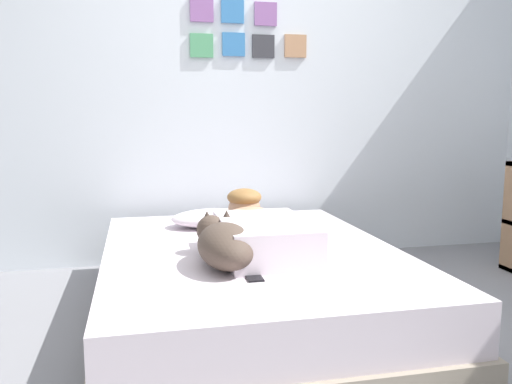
# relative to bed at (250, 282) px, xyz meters

# --- Properties ---
(ground_plane) EXTENTS (12.71, 12.71, 0.00)m
(ground_plane) POSITION_rel_bed_xyz_m (0.23, -0.49, -0.18)
(ground_plane) COLOR gray
(back_wall) EXTENTS (4.35, 0.12, 2.50)m
(back_wall) POSITION_rel_bed_xyz_m (0.23, 1.20, 1.07)
(back_wall) COLOR silver
(back_wall) RESTS_ON ground
(bed) EXTENTS (1.54, 2.06, 0.37)m
(bed) POSITION_rel_bed_xyz_m (0.00, 0.00, 0.00)
(bed) COLOR gray
(bed) RESTS_ON ground
(pillow) EXTENTS (0.52, 0.32, 0.11)m
(pillow) POSITION_rel_bed_xyz_m (-0.11, 0.58, 0.24)
(pillow) COLOR silver
(pillow) RESTS_ON bed
(person_lying) EXTENTS (0.43, 0.92, 0.27)m
(person_lying) POSITION_rel_bed_xyz_m (0.03, -0.04, 0.29)
(person_lying) COLOR silver
(person_lying) RESTS_ON bed
(dog) EXTENTS (0.26, 0.57, 0.21)m
(dog) POSITION_rel_bed_xyz_m (-0.19, -0.29, 0.29)
(dog) COLOR #4C3D33
(dog) RESTS_ON bed
(coffee_cup) EXTENTS (0.12, 0.09, 0.07)m
(coffee_cup) POSITION_rel_bed_xyz_m (0.20, 0.50, 0.22)
(coffee_cup) COLOR teal
(coffee_cup) RESTS_ON bed
(cell_phone) EXTENTS (0.07, 0.14, 0.01)m
(cell_phone) POSITION_rel_bed_xyz_m (-0.10, -0.50, 0.19)
(cell_phone) COLOR black
(cell_phone) RESTS_ON bed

